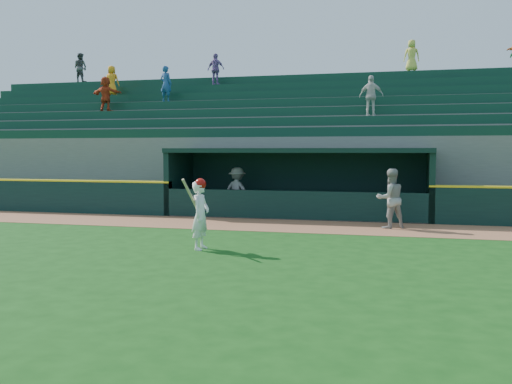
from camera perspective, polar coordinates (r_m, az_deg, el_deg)
ground at (r=13.39m, az=-1.73°, el=-6.03°), size 120.00×120.00×0.00m
warning_track at (r=18.09m, az=2.63°, el=-3.37°), size 40.00×3.00×0.01m
dugout_player_front at (r=17.83m, az=13.29°, el=-0.65°), size 1.10×1.01×1.82m
dugout_player_inside at (r=21.33m, az=-1.88°, el=0.13°), size 1.27×0.94×1.75m
dugout at (r=21.01m, az=4.39°, el=1.37°), size 9.40×2.80×2.46m
stands at (r=25.50m, az=6.19°, el=4.18°), size 34.50×6.25×7.52m
batter_at_plate at (r=13.71m, az=-5.57°, el=-2.17°), size 0.53×0.77×1.73m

